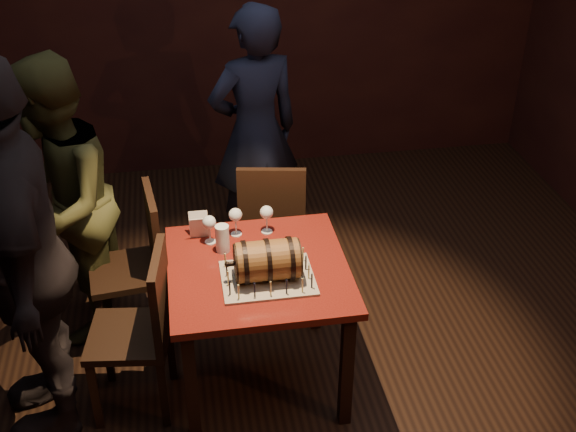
{
  "coord_description": "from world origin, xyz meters",
  "views": [
    {
      "loc": [
        -0.46,
        -3.01,
        2.86
      ],
      "look_at": [
        0.06,
        0.05,
        0.95
      ],
      "focal_mm": 45.0,
      "sensor_mm": 36.0,
      "label": 1
    }
  ],
  "objects_px": {
    "pub_table": "(259,285)",
    "wine_glass_right": "(267,213)",
    "chair_left_front": "(144,324)",
    "person_left_rear": "(60,204)",
    "person_left_front": "(22,258)",
    "wine_glass_left": "(209,223)",
    "chair_back": "(272,220)",
    "wine_glass_mid": "(235,216)",
    "person_back": "(255,133)",
    "pint_of_ale": "(222,239)",
    "chair_left_rear": "(139,259)",
    "barrel_cake": "(267,260)"
  },
  "relations": [
    {
      "from": "pub_table",
      "to": "wine_glass_right",
      "type": "xyz_separation_m",
      "value": [
        0.09,
        0.31,
        0.23
      ]
    },
    {
      "from": "chair_left_front",
      "to": "person_left_rear",
      "type": "xyz_separation_m",
      "value": [
        -0.42,
        0.72,
        0.31
      ]
    },
    {
      "from": "wine_glass_right",
      "to": "person_left_front",
      "type": "height_order",
      "value": "person_left_front"
    },
    {
      "from": "wine_glass_right",
      "to": "pub_table",
      "type": "bearing_deg",
      "value": -105.93
    },
    {
      "from": "person_left_rear",
      "to": "wine_glass_right",
      "type": "bearing_deg",
      "value": 78.92
    },
    {
      "from": "wine_glass_left",
      "to": "chair_back",
      "type": "xyz_separation_m",
      "value": [
        0.41,
        0.52,
        -0.35
      ]
    },
    {
      "from": "wine_glass_mid",
      "to": "person_back",
      "type": "height_order",
      "value": "person_back"
    },
    {
      "from": "pub_table",
      "to": "pint_of_ale",
      "type": "relative_size",
      "value": 6.0
    },
    {
      "from": "wine_glass_left",
      "to": "wine_glass_mid",
      "type": "distance_m",
      "value": 0.15
    },
    {
      "from": "wine_glass_right",
      "to": "chair_left_rear",
      "type": "height_order",
      "value": "chair_left_rear"
    },
    {
      "from": "pint_of_ale",
      "to": "chair_left_front",
      "type": "bearing_deg",
      "value": -150.04
    },
    {
      "from": "chair_left_front",
      "to": "person_left_rear",
      "type": "relative_size",
      "value": 0.56
    },
    {
      "from": "wine_glass_right",
      "to": "person_back",
      "type": "relative_size",
      "value": 0.09
    },
    {
      "from": "wine_glass_mid",
      "to": "person_left_rear",
      "type": "xyz_separation_m",
      "value": [
        -0.94,
        0.33,
        -0.03
      ]
    },
    {
      "from": "chair_left_rear",
      "to": "person_left_front",
      "type": "relative_size",
      "value": 0.48
    },
    {
      "from": "pub_table",
      "to": "chair_left_front",
      "type": "xyz_separation_m",
      "value": [
        -0.59,
        -0.07,
        -0.12
      ]
    },
    {
      "from": "pint_of_ale",
      "to": "chair_back",
      "type": "height_order",
      "value": "chair_back"
    },
    {
      "from": "chair_back",
      "to": "wine_glass_left",
      "type": "bearing_deg",
      "value": -127.82
    },
    {
      "from": "chair_back",
      "to": "person_left_rear",
      "type": "bearing_deg",
      "value": -173.42
    },
    {
      "from": "wine_glass_mid",
      "to": "person_back",
      "type": "relative_size",
      "value": 0.09
    },
    {
      "from": "wine_glass_mid",
      "to": "chair_back",
      "type": "distance_m",
      "value": 0.64
    },
    {
      "from": "chair_left_front",
      "to": "person_left_rear",
      "type": "distance_m",
      "value": 0.89
    },
    {
      "from": "wine_glass_left",
      "to": "barrel_cake",
      "type": "bearing_deg",
      "value": -55.91
    },
    {
      "from": "person_back",
      "to": "barrel_cake",
      "type": "bearing_deg",
      "value": 69.11
    },
    {
      "from": "pub_table",
      "to": "wine_glass_right",
      "type": "distance_m",
      "value": 0.4
    },
    {
      "from": "person_left_front",
      "to": "barrel_cake",
      "type": "bearing_deg",
      "value": 78.18
    },
    {
      "from": "chair_left_rear",
      "to": "person_back",
      "type": "relative_size",
      "value": 0.54
    },
    {
      "from": "chair_left_front",
      "to": "person_left_front",
      "type": "relative_size",
      "value": 0.48
    },
    {
      "from": "wine_glass_left",
      "to": "chair_left_front",
      "type": "relative_size",
      "value": 0.17
    },
    {
      "from": "wine_glass_right",
      "to": "wine_glass_mid",
      "type": "bearing_deg",
      "value": 179.07
    },
    {
      "from": "chair_left_rear",
      "to": "wine_glass_left",
      "type": "bearing_deg",
      "value": -31.39
    },
    {
      "from": "barrel_cake",
      "to": "person_back",
      "type": "height_order",
      "value": "person_back"
    },
    {
      "from": "wine_glass_right",
      "to": "barrel_cake",
      "type": "bearing_deg",
      "value": -97.67
    },
    {
      "from": "pub_table",
      "to": "person_left_rear",
      "type": "xyz_separation_m",
      "value": [
        -1.01,
        0.65,
        0.2
      ]
    },
    {
      "from": "person_left_front",
      "to": "pint_of_ale",
      "type": "bearing_deg",
      "value": 94.75
    },
    {
      "from": "person_back",
      "to": "chair_left_rear",
      "type": "bearing_deg",
      "value": 31.39
    },
    {
      "from": "chair_left_rear",
      "to": "person_left_front",
      "type": "height_order",
      "value": "person_left_front"
    },
    {
      "from": "barrel_cake",
      "to": "chair_back",
      "type": "relative_size",
      "value": 0.39
    },
    {
      "from": "chair_left_rear",
      "to": "person_left_rear",
      "type": "xyz_separation_m",
      "value": [
        -0.4,
        0.14,
        0.31
      ]
    },
    {
      "from": "barrel_cake",
      "to": "chair_back",
      "type": "xyz_separation_m",
      "value": [
        0.16,
        0.89,
        -0.34
      ]
    },
    {
      "from": "wine_glass_right",
      "to": "person_back",
      "type": "distance_m",
      "value": 1.04
    },
    {
      "from": "person_back",
      "to": "pub_table",
      "type": "bearing_deg",
      "value": 67.34
    },
    {
      "from": "pub_table",
      "to": "wine_glass_mid",
      "type": "relative_size",
      "value": 5.59
    },
    {
      "from": "pint_of_ale",
      "to": "chair_left_front",
      "type": "xyz_separation_m",
      "value": [
        -0.43,
        -0.25,
        -0.3
      ]
    },
    {
      "from": "wine_glass_mid",
      "to": "chair_left_front",
      "type": "relative_size",
      "value": 0.17
    },
    {
      "from": "pint_of_ale",
      "to": "person_left_front",
      "type": "xyz_separation_m",
      "value": [
        -0.93,
        -0.24,
        0.16
      ]
    },
    {
      "from": "wine_glass_left",
      "to": "person_left_rear",
      "type": "height_order",
      "value": "person_left_rear"
    },
    {
      "from": "wine_glass_left",
      "to": "pint_of_ale",
      "type": "bearing_deg",
      "value": -56.97
    },
    {
      "from": "chair_left_rear",
      "to": "person_back",
      "type": "xyz_separation_m",
      "value": [
        0.78,
        0.84,
        0.33
      ]
    },
    {
      "from": "chair_back",
      "to": "person_left_rear",
      "type": "xyz_separation_m",
      "value": [
        -1.2,
        -0.14,
        0.31
      ]
    }
  ]
}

